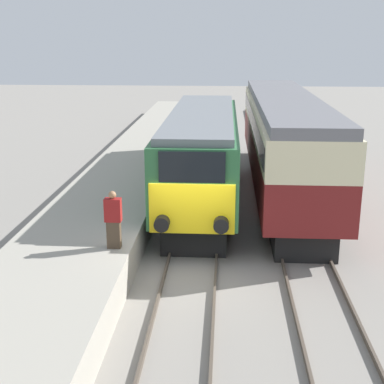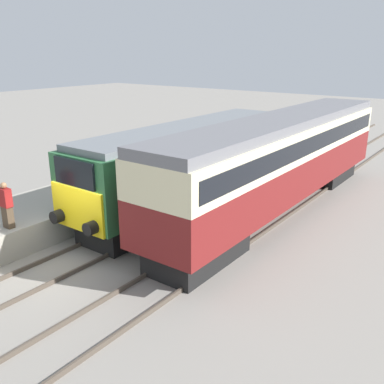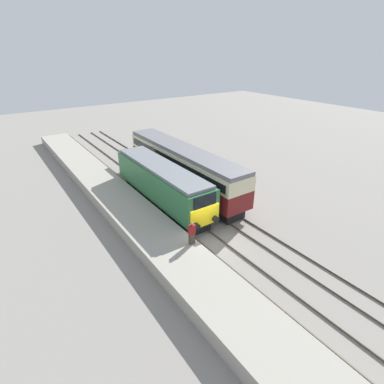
% 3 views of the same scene
% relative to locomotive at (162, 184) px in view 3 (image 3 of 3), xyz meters
% --- Properties ---
extents(ground_plane, '(120.00, 120.00, 0.00)m').
position_rel_locomotive_xyz_m(ground_plane, '(0.00, -6.73, -2.05)').
color(ground_plane, gray).
extents(platform_left, '(3.50, 50.00, 1.03)m').
position_rel_locomotive_xyz_m(platform_left, '(-3.30, 1.27, -1.54)').
color(platform_left, '#9E998C').
rests_on(platform_left, ground_plane).
extents(rails_near_track, '(1.51, 60.00, 0.14)m').
position_rel_locomotive_xyz_m(rails_near_track, '(0.00, -1.73, -1.98)').
color(rails_near_track, '#4C4238').
rests_on(rails_near_track, ground_plane).
extents(rails_far_track, '(1.50, 60.00, 0.14)m').
position_rel_locomotive_xyz_m(rails_far_track, '(3.40, -1.73, -1.98)').
color(rails_far_track, '#4C4238').
rests_on(rails_far_track, ground_plane).
extents(locomotive, '(2.70, 12.61, 3.71)m').
position_rel_locomotive_xyz_m(locomotive, '(0.00, 0.00, 0.00)').
color(locomotive, black).
rests_on(locomotive, ground_plane).
extents(passenger_carriage, '(2.75, 16.44, 4.13)m').
position_rel_locomotive_xyz_m(passenger_carriage, '(3.40, 2.02, 0.43)').
color(passenger_carriage, black).
rests_on(passenger_carriage, ground_plane).
extents(person_on_platform, '(0.44, 0.26, 1.59)m').
position_rel_locomotive_xyz_m(person_on_platform, '(-2.01, -7.40, -0.24)').
color(person_on_platform, '#473828').
rests_on(person_on_platform, platform_left).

